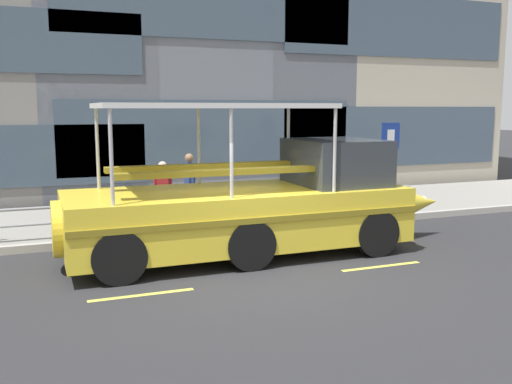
% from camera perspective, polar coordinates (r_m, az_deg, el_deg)
% --- Properties ---
extents(ground_plane, '(120.00, 120.00, 0.00)m').
position_cam_1_polar(ground_plane, '(11.22, 0.17, -7.85)').
color(ground_plane, '#2B2B2D').
extents(sidewalk, '(32.00, 4.80, 0.18)m').
position_cam_1_polar(sidewalk, '(16.40, -7.07, -2.36)').
color(sidewalk, gray).
rests_on(sidewalk, ground_plane).
extents(curb_edge, '(32.00, 0.18, 0.18)m').
position_cam_1_polar(curb_edge, '(14.05, -4.52, -4.15)').
color(curb_edge, '#B2ADA3').
rests_on(curb_edge, ground_plane).
extents(lane_centreline, '(25.80, 0.12, 0.01)m').
position_cam_1_polar(lane_centreline, '(10.60, 1.58, -8.82)').
color(lane_centreline, '#DBD64C').
rests_on(lane_centreline, ground_plane).
extents(curb_guardrail, '(11.39, 0.09, 0.77)m').
position_cam_1_polar(curb_guardrail, '(14.37, -3.34, -1.36)').
color(curb_guardrail, gray).
rests_on(curb_guardrail, sidewalk).
extents(parking_sign, '(0.60, 0.12, 2.56)m').
position_cam_1_polar(parking_sign, '(16.83, 13.34, 4.04)').
color(parking_sign, '#4C4F54').
rests_on(parking_sign, sidewalk).
extents(duck_tour_boat, '(9.02, 2.66, 3.25)m').
position_cam_1_polar(duck_tour_boat, '(12.29, 0.42, -1.28)').
color(duck_tour_boat, yellow).
rests_on(duck_tour_boat, ground_plane).
extents(pedestrian_near_bow, '(0.45, 0.30, 1.69)m').
position_cam_1_polar(pedestrian_near_bow, '(16.80, 7.23, 1.72)').
color(pedestrian_near_bow, black).
rests_on(pedestrian_near_bow, sidewalk).
extents(pedestrian_mid_left, '(0.24, 0.50, 1.76)m').
position_cam_1_polar(pedestrian_mid_left, '(15.47, -6.73, 1.31)').
color(pedestrian_mid_left, '#47423D').
rests_on(pedestrian_mid_left, sidewalk).
extents(pedestrian_mid_right, '(0.45, 0.27, 1.63)m').
position_cam_1_polar(pedestrian_mid_right, '(14.63, -9.38, 0.55)').
color(pedestrian_mid_right, '#47423D').
rests_on(pedestrian_mid_right, sidewalk).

